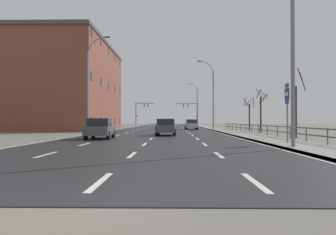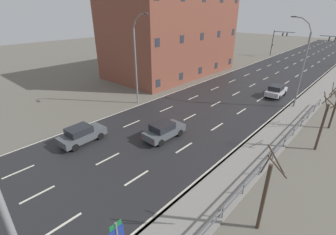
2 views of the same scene
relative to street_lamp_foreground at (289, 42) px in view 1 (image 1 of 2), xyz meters
The scene contains 18 objects.
ground_plane 38.84m from the street_lamp_foreground, 101.12° to the left, with size 160.00×160.00×0.12m.
road_asphalt_strip 50.57m from the street_lamp_foreground, 98.48° to the left, with size 14.00×120.00×0.03m.
sidewalk_right 50.03m from the street_lamp_foreground, 88.84° to the left, with size 3.00×120.00×0.12m.
guardrail 14.92m from the street_lamp_foreground, 80.14° to the left, with size 0.07×36.10×1.00m.
street_lamp_foreground is the anchor object (origin of this frame).
street_lamp_midground 29.67m from the street_lamp_foreground, 89.96° to the left, with size 2.45×0.24×10.26m.
street_lamp_distant 59.33m from the street_lamp_foreground, 89.96° to the left, with size 2.35×0.24×10.46m.
street_lamp_left_bank 23.19m from the street_lamp_foreground, 129.86° to the left, with size 2.50×0.24×10.60m.
highway_sign 4.26m from the street_lamp_foreground, 71.39° to the left, with size 0.09×0.68×3.62m.
traffic_signal_right 61.56m from the street_lamp_foreground, 90.84° to the left, with size 5.52×0.36×5.91m.
traffic_signal_left 64.79m from the street_lamp_foreground, 102.61° to the left, with size 4.87×0.36×6.10m.
car_far_left 32.61m from the street_lamp_foreground, 95.18° to the left, with size 1.94×4.16×1.57m.
car_near_right 15.56m from the street_lamp_foreground, 115.49° to the left, with size 1.94×4.15×1.57m.
car_mid_centre 14.56m from the street_lamp_foreground, 144.83° to the left, with size 2.00×4.19×1.57m.
brick_building 39.67m from the street_lamp_foreground, 124.43° to the left, with size 13.28×23.36×13.54m.
bare_tree_near 10.87m from the street_lamp_foreground, 66.34° to the left, with size 1.21×1.26×5.59m.
bare_tree_mid 21.39m from the street_lamp_foreground, 77.55° to the left, with size 1.44×1.73×5.19m.
bare_tree_far 26.66m from the street_lamp_foreground, 80.13° to the left, with size 1.48×1.64×4.69m.
Camera 1 is at (1.65, -4.89, 1.41)m, focal length 32.57 mm.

